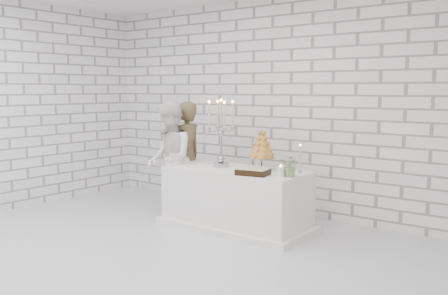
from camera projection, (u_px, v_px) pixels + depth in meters
ground at (144, 256)px, 5.20m from camera, size 6.00×5.00×0.01m
wall_back at (272, 106)px, 7.00m from camera, size 6.00×0.01×3.00m
cake_table at (236, 199)px, 6.19m from camera, size 1.80×0.80×0.75m
groom at (185, 157)px, 6.97m from camera, size 0.40×0.59×1.56m
bride at (169, 160)px, 6.67m from camera, size 0.96×0.96×1.58m
candelabra at (221, 133)px, 6.27m from camera, size 0.40×0.40×0.87m
croquembouche at (262, 150)px, 6.03m from camera, size 0.37×0.37×0.51m
chocolate_cake at (253, 171)px, 5.72m from camera, size 0.39×0.31×0.08m
pillar_candle at (281, 172)px, 5.57m from camera, size 0.09×0.09×0.12m
extra_taper at (300, 159)px, 5.86m from camera, size 0.06×0.06×0.32m
flowers at (291, 166)px, 5.59m from camera, size 0.26×0.24×0.25m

